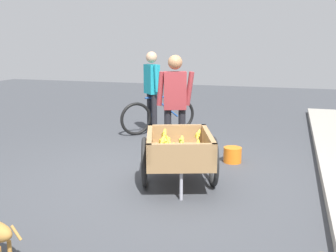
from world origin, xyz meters
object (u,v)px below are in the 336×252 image
object	(u,v)px
plastic_bucket	(232,155)
vendor_person	(175,98)
cyclist_person	(152,85)
bicycle	(159,116)
fruit_cart	(179,153)

from	to	relation	value
plastic_bucket	vendor_person	bearing A→B (deg)	-81.61
cyclist_person	bicycle	bearing A→B (deg)	134.82
plastic_bucket	fruit_cart	bearing A→B (deg)	-22.89
fruit_cart	vendor_person	bearing A→B (deg)	-160.82
vendor_person	plastic_bucket	distance (m)	1.24
cyclist_person	fruit_cart	bearing A→B (deg)	26.39
fruit_cart	vendor_person	world-z (taller)	vendor_person
vendor_person	bicycle	xyz separation A→B (m)	(-1.72, -0.85, -0.62)
vendor_person	bicycle	size ratio (longest dim) A/B	1.33
fruit_cart	bicycle	world-z (taller)	bicycle
vendor_person	fruit_cart	bearing A→B (deg)	19.18
vendor_person	cyclist_person	size ratio (longest dim) A/B	0.99
bicycle	vendor_person	bearing A→B (deg)	26.36
cyclist_person	plastic_bucket	size ratio (longest dim) A/B	5.93
fruit_cart	cyclist_person	bearing A→B (deg)	-153.61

